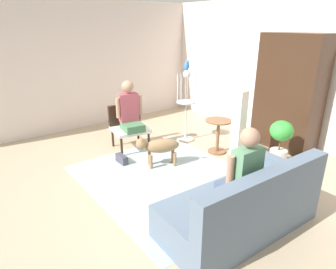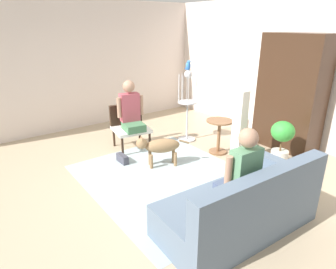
# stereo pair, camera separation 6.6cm
# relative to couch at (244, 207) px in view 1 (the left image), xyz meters

# --- Properties ---
(ground_plane) EXTENTS (7.63, 7.63, 0.00)m
(ground_plane) POSITION_rel_couch_xyz_m (-1.56, -0.01, -0.30)
(ground_plane) COLOR tan
(back_wall) EXTENTS (6.96, 0.12, 2.84)m
(back_wall) POSITION_rel_couch_xyz_m (-1.56, 3.10, 1.11)
(back_wall) COLOR silver
(back_wall) RESTS_ON ground
(left_wall) EXTENTS (0.12, 6.70, 2.84)m
(left_wall) POSITION_rel_couch_xyz_m (-4.80, 0.29, 1.11)
(left_wall) COLOR silver
(left_wall) RESTS_ON ground
(area_rug) EXTENTS (2.85, 2.38, 0.01)m
(area_rug) POSITION_rel_couch_xyz_m (-1.49, 0.04, -0.30)
(area_rug) COLOR #9EB2B7
(area_rug) RESTS_ON ground
(couch) EXTENTS (1.02, 1.98, 0.90)m
(couch) POSITION_rel_couch_xyz_m (0.00, 0.00, 0.00)
(couch) COLOR slate
(couch) RESTS_ON ground
(armchair) EXTENTS (0.73, 0.75, 0.84)m
(armchair) POSITION_rel_couch_xyz_m (-3.04, 0.22, 0.18)
(armchair) COLOR black
(armchair) RESTS_ON ground
(person_on_couch) EXTENTS (0.43, 0.51, 0.88)m
(person_on_couch) POSITION_rel_couch_xyz_m (-0.04, -0.02, 0.48)
(person_on_couch) COLOR #475473
(person_on_armchair) EXTENTS (0.52, 0.51, 0.92)m
(person_on_armchair) POSITION_rel_couch_xyz_m (-2.89, 0.20, 0.50)
(person_on_armchair) COLOR #41724C
(round_end_table) EXTENTS (0.49, 0.49, 0.65)m
(round_end_table) POSITION_rel_couch_xyz_m (-1.75, 1.42, 0.09)
(round_end_table) COLOR brown
(round_end_table) RESTS_ON ground
(dog) EXTENTS (0.47, 0.85, 0.57)m
(dog) POSITION_rel_couch_xyz_m (-1.96, 0.20, 0.06)
(dog) COLOR olive
(dog) RESTS_ON ground
(bird_cage_stand) EXTENTS (0.40, 0.40, 1.47)m
(bird_cage_stand) POSITION_rel_couch_xyz_m (-2.60, 1.36, 0.43)
(bird_cage_stand) COLOR silver
(bird_cage_stand) RESTS_ON ground
(parrot) EXTENTS (0.17, 0.10, 0.20)m
(parrot) POSITION_rel_couch_xyz_m (-2.61, 1.36, 1.25)
(parrot) COLOR blue
(parrot) RESTS_ON bird_cage_stand
(potted_plant) EXTENTS (0.39, 0.39, 0.80)m
(potted_plant) POSITION_rel_couch_xyz_m (-0.74, 1.89, 0.17)
(potted_plant) COLOR beige
(potted_plant) RESTS_ON ground
(column_lamp) EXTENTS (0.20, 0.20, 1.28)m
(column_lamp) POSITION_rel_couch_xyz_m (-1.29, 1.43, 0.33)
(column_lamp) COLOR #4C4742
(column_lamp) RESTS_ON ground
(armoire_cabinet) EXTENTS (1.17, 0.56, 2.17)m
(armoire_cabinet) POSITION_rel_couch_xyz_m (-1.16, 2.69, 0.78)
(armoire_cabinet) COLOR #382316
(armoire_cabinet) RESTS_ON ground
(handbag) EXTENTS (0.28, 0.10, 0.15)m
(handbag) POSITION_rel_couch_xyz_m (-2.46, -0.26, -0.23)
(handbag) COLOR #3F3F4C
(handbag) RESTS_ON ground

